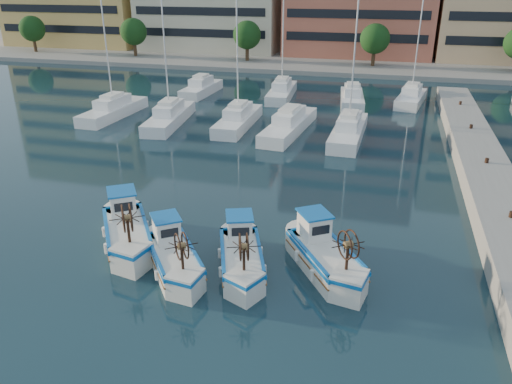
# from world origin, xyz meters

# --- Properties ---
(ground) EXTENTS (300.00, 300.00, 0.00)m
(ground) POSITION_xyz_m (0.00, 0.00, 0.00)
(ground) COLOR #1A3945
(ground) RESTS_ON ground
(quay) EXTENTS (3.00, 60.00, 1.20)m
(quay) POSITION_xyz_m (13.00, 8.00, 0.60)
(quay) COLOR gray
(quay) RESTS_ON ground
(yacht_marina) EXTENTS (40.35, 22.39, 11.50)m
(yacht_marina) POSITION_xyz_m (-2.39, 26.97, 0.53)
(yacht_marina) COLOR white
(yacht_marina) RESTS_ON ground
(fishing_boat_a) EXTENTS (4.22, 4.96, 3.04)m
(fishing_boat_a) POSITION_xyz_m (-4.90, 0.62, 0.84)
(fishing_boat_a) COLOR silver
(fishing_boat_a) RESTS_ON ground
(fishing_boat_b) EXTENTS (3.93, 4.40, 2.73)m
(fishing_boat_b) POSITION_xyz_m (-1.84, -0.87, 0.75)
(fishing_boat_b) COLOR silver
(fishing_boat_b) RESTS_ON ground
(fishing_boat_c) EXTENTS (3.14, 4.56, 2.75)m
(fishing_boat_c) POSITION_xyz_m (1.05, -0.04, 0.76)
(fishing_boat_c) COLOR silver
(fishing_boat_c) RESTS_ON ground
(fishing_boat_d) EXTENTS (4.06, 4.75, 2.91)m
(fishing_boat_d) POSITION_xyz_m (4.58, 0.86, 0.80)
(fishing_boat_d) COLOR silver
(fishing_boat_d) RESTS_ON ground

